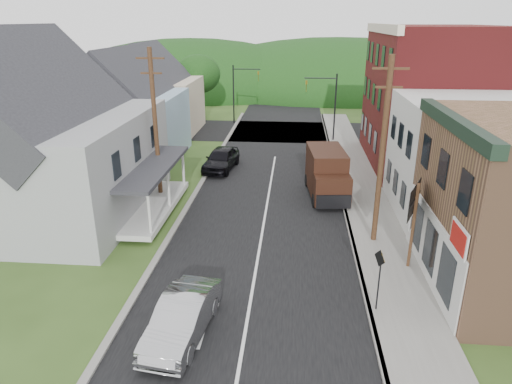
% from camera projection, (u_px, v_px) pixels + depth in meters
% --- Properties ---
extents(ground, '(120.00, 120.00, 0.00)m').
position_uv_depth(ground, '(255.00, 273.00, 19.95)').
color(ground, '#2D4719').
rests_on(ground, ground).
extents(road, '(9.00, 90.00, 0.02)m').
position_uv_depth(road, '(269.00, 192.00, 29.26)').
color(road, black).
rests_on(road, ground).
extents(cross_road, '(60.00, 9.00, 0.02)m').
position_uv_depth(cross_road, '(279.00, 131.00, 45.09)').
color(cross_road, black).
rests_on(cross_road, ground).
extents(sidewalk_right, '(2.80, 55.00, 0.15)m').
position_uv_depth(sidewalk_right, '(367.00, 206.00, 26.89)').
color(sidewalk_right, slate).
rests_on(sidewalk_right, ground).
extents(curb_right, '(0.20, 55.00, 0.15)m').
position_uv_depth(curb_right, '(344.00, 205.00, 27.00)').
color(curb_right, slate).
rests_on(curb_right, ground).
extents(curb_left, '(0.30, 55.00, 0.12)m').
position_uv_depth(curb_left, '(191.00, 201.00, 27.75)').
color(curb_left, slate).
rests_on(curb_left, ground).
extents(storefront_white, '(8.00, 7.00, 6.50)m').
position_uv_depth(storefront_white, '(474.00, 159.00, 24.85)').
color(storefront_white, silver).
rests_on(storefront_white, ground).
extents(storefront_red, '(8.00, 12.00, 10.00)m').
position_uv_depth(storefront_red, '(431.00, 99.00, 33.08)').
color(storefront_red, maroon).
rests_on(storefront_red, ground).
extents(house_gray, '(10.20, 12.24, 8.35)m').
position_uv_depth(house_gray, '(47.00, 139.00, 25.01)').
color(house_gray, '#98999C').
rests_on(house_gray, ground).
extents(house_blue, '(7.14, 8.16, 7.28)m').
position_uv_depth(house_blue, '(134.00, 111.00, 35.36)').
color(house_blue, '#9AB9D2').
rests_on(house_blue, ground).
extents(house_cream, '(7.14, 8.16, 7.28)m').
position_uv_depth(house_cream, '(160.00, 94.00, 43.78)').
color(house_cream, beige).
rests_on(house_cream, ground).
extents(utility_pole_right, '(1.60, 0.26, 9.00)m').
position_uv_depth(utility_pole_right, '(382.00, 152.00, 21.09)').
color(utility_pole_right, '#472D19').
rests_on(utility_pole_right, ground).
extents(utility_pole_left, '(1.60, 0.26, 9.00)m').
position_uv_depth(utility_pole_left, '(155.00, 126.00, 26.27)').
color(utility_pole_left, '#472D19').
rests_on(utility_pole_left, ground).
extents(traffic_signal_right, '(2.87, 0.20, 6.00)m').
position_uv_depth(traffic_signal_right, '(327.00, 100.00, 40.14)').
color(traffic_signal_right, black).
rests_on(traffic_signal_right, ground).
extents(traffic_signal_left, '(2.87, 0.20, 6.00)m').
position_uv_depth(traffic_signal_left, '(240.00, 87.00, 47.36)').
color(traffic_signal_left, black).
rests_on(traffic_signal_left, ground).
extents(tree_left_b, '(4.80, 4.80, 6.94)m').
position_uv_depth(tree_left_b, '(21.00, 106.00, 30.77)').
color(tree_left_b, '#382616').
rests_on(tree_left_b, ground).
extents(tree_left_c, '(5.80, 5.80, 8.41)m').
position_uv_depth(tree_left_c, '(50.00, 76.00, 38.01)').
color(tree_left_c, '#382616').
rests_on(tree_left_c, ground).
extents(tree_left_d, '(4.80, 4.80, 6.94)m').
position_uv_depth(tree_left_d, '(198.00, 74.00, 48.74)').
color(tree_left_d, '#382616').
rests_on(tree_left_d, ground).
extents(forested_ridge, '(90.00, 30.00, 16.00)m').
position_uv_depth(forested_ridge, '(286.00, 90.00, 71.16)').
color(forested_ridge, black).
rests_on(forested_ridge, ground).
extents(silver_sedan, '(2.13, 4.65, 1.48)m').
position_uv_depth(silver_sedan, '(182.00, 318.00, 15.76)').
color(silver_sedan, '#ABABAF').
rests_on(silver_sedan, ground).
extents(dark_sedan, '(2.51, 4.95, 1.61)m').
position_uv_depth(dark_sedan, '(221.00, 159.00, 33.36)').
color(dark_sedan, black).
rests_on(dark_sedan, ground).
extents(delivery_van, '(2.60, 5.36, 2.90)m').
position_uv_depth(delivery_van, '(327.00, 174.00, 28.10)').
color(delivery_van, black).
rests_on(delivery_van, ground).
extents(route_sign_cluster, '(0.98, 2.06, 3.88)m').
position_uv_depth(route_sign_cluster, '(413.00, 213.00, 19.38)').
color(route_sign_cluster, '#472D19').
rests_on(route_sign_cluster, sidewalk_right).
extents(warning_sign, '(0.28, 0.65, 2.51)m').
position_uv_depth(warning_sign, '(379.00, 272.00, 16.66)').
color(warning_sign, black).
rests_on(warning_sign, sidewalk_right).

